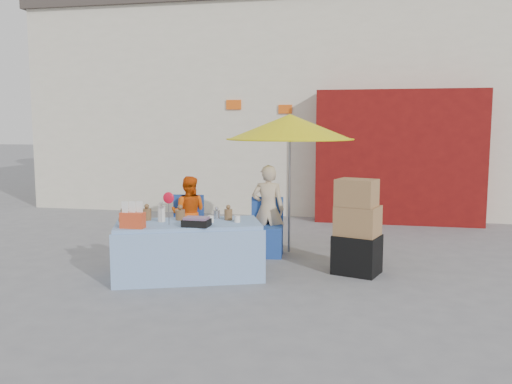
% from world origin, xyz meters
% --- Properties ---
extents(ground, '(80.00, 80.00, 0.00)m').
position_xyz_m(ground, '(0.00, 0.00, 0.00)').
color(ground, slate).
rests_on(ground, ground).
extents(backdrop, '(14.00, 8.00, 7.80)m').
position_xyz_m(backdrop, '(0.52, 7.52, 3.10)').
color(backdrop, silver).
rests_on(backdrop, ground).
extents(market_table, '(2.03, 1.45, 1.12)m').
position_xyz_m(market_table, '(-0.59, -0.33, 0.36)').
color(market_table, '#7B9BC5').
rests_on(market_table, ground).
extents(chair_left, '(0.53, 0.52, 0.85)m').
position_xyz_m(chair_left, '(-1.08, 1.02, 0.26)').
color(chair_left, '#214497').
rests_on(chair_left, ground).
extents(chair_right, '(0.53, 0.52, 0.85)m').
position_xyz_m(chair_right, '(0.17, 1.02, 0.26)').
color(chair_right, '#214497').
rests_on(chair_right, ground).
extents(vendor_orange, '(0.60, 0.49, 1.15)m').
position_xyz_m(vendor_orange, '(-1.08, 1.15, 0.57)').
color(vendor_orange, '#EA550C').
rests_on(vendor_orange, ground).
extents(vendor_beige, '(0.52, 0.37, 1.34)m').
position_xyz_m(vendor_beige, '(0.17, 1.15, 0.67)').
color(vendor_beige, '#CBB290').
rests_on(vendor_beige, ground).
extents(umbrella, '(1.90, 1.90, 2.09)m').
position_xyz_m(umbrella, '(0.47, 1.30, 1.89)').
color(umbrella, gray).
rests_on(umbrella, ground).
extents(box_stack, '(0.67, 0.61, 1.24)m').
position_xyz_m(box_stack, '(1.51, 0.29, 0.57)').
color(box_stack, black).
rests_on(box_stack, ground).
extents(tarp_bundle, '(0.78, 0.72, 0.29)m').
position_xyz_m(tarp_bundle, '(-0.81, -0.17, 0.14)').
color(tarp_bundle, yellow).
rests_on(tarp_bundle, ground).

